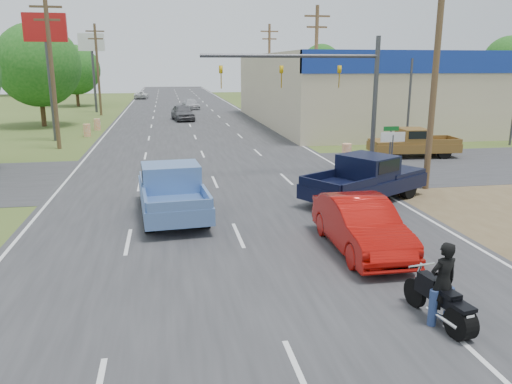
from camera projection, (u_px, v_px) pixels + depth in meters
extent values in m
plane|color=#415522|center=(301.00, 378.00, 9.11)|extent=(200.00, 200.00, 0.00)
cube|color=#2D2D30|center=(190.00, 126.00, 47.26)|extent=(15.00, 180.00, 0.02)
cube|color=#2D2D30|center=(211.00, 174.00, 26.28)|extent=(120.00, 10.00, 0.02)
cube|color=brown|center=(495.00, 204.00, 20.53)|extent=(8.00, 18.00, 0.01)
cube|color=#B7A88C|center=(498.00, 88.00, 51.94)|extent=(50.00, 28.00, 6.60)
cylinder|color=#4C3823|center=(435.00, 78.00, 21.91)|extent=(0.28, 0.28, 10.00)
cylinder|color=#4C3823|center=(316.00, 73.00, 39.07)|extent=(0.28, 0.28, 10.00)
cube|color=#4C3823|center=(317.00, 16.00, 38.04)|extent=(2.00, 0.14, 0.14)
cube|color=#4C3823|center=(317.00, 27.00, 38.24)|extent=(1.60, 0.14, 0.14)
cylinder|color=#4C3823|center=(269.00, 70.00, 56.24)|extent=(0.28, 0.28, 10.00)
cube|color=#4C3823|center=(269.00, 31.00, 55.21)|extent=(2.00, 0.14, 0.14)
cube|color=#4C3823|center=(269.00, 39.00, 55.41)|extent=(1.60, 0.14, 0.14)
cylinder|color=#4C3823|center=(52.00, 74.00, 32.95)|extent=(0.28, 0.28, 10.00)
cube|color=#4C3823|center=(46.00, 7.00, 31.92)|extent=(2.00, 0.14, 0.14)
cube|color=#4C3823|center=(47.00, 20.00, 32.12)|extent=(1.60, 0.14, 0.14)
cylinder|color=#4C3823|center=(98.00, 70.00, 55.85)|extent=(0.28, 0.28, 10.00)
cube|color=#4C3823|center=(95.00, 31.00, 54.81)|extent=(2.00, 0.14, 0.14)
cube|color=#4C3823|center=(95.00, 39.00, 55.01)|extent=(1.60, 0.14, 0.14)
cylinder|color=#422D19|center=(43.00, 109.00, 46.45)|extent=(0.44, 0.44, 3.24)
sphere|color=#184E16|center=(38.00, 65.00, 45.48)|extent=(7.56, 7.56, 7.56)
cylinder|color=#422D19|center=(77.00, 96.00, 69.27)|extent=(0.44, 0.44, 2.88)
sphere|color=#184E16|center=(75.00, 70.00, 68.40)|extent=(6.72, 6.72, 6.72)
cylinder|color=#422D19|center=(506.00, 88.00, 84.87)|extent=(0.44, 0.44, 3.60)
sphere|color=#184E16|center=(509.00, 61.00, 83.78)|extent=(8.40, 8.40, 8.40)
cylinder|color=#422D19|center=(320.00, 84.00, 104.45)|extent=(0.44, 0.44, 3.42)
sphere|color=#184E16|center=(321.00, 64.00, 103.42)|extent=(7.98, 7.98, 7.98)
cylinder|color=#422D19|center=(15.00, 85.00, 94.11)|extent=(0.44, 0.44, 3.78)
sphere|color=#184E16|center=(12.00, 60.00, 92.97)|extent=(8.82, 8.82, 8.82)
cylinder|color=orange|center=(406.00, 184.00, 21.81)|extent=(0.56, 0.56, 1.00)
cylinder|color=orange|center=(347.00, 152.00, 29.98)|extent=(0.56, 0.56, 1.00)
cylinder|color=orange|center=(87.00, 130.00, 39.96)|extent=(0.56, 0.56, 1.00)
cylinder|color=orange|center=(97.00, 125.00, 43.82)|extent=(0.56, 0.56, 1.00)
cylinder|color=#3F3F44|center=(50.00, 80.00, 36.72)|extent=(0.30, 0.30, 9.00)
cube|color=#B21414|center=(45.00, 27.00, 35.81)|extent=(3.00, 0.35, 2.00)
cylinder|color=#3F3F44|center=(94.00, 74.00, 59.61)|extent=(0.30, 0.30, 9.00)
cube|color=white|center=(91.00, 42.00, 58.70)|extent=(3.00, 0.35, 2.00)
cylinder|color=#3F3F44|center=(391.00, 160.00, 23.57)|extent=(0.08, 0.08, 2.40)
cube|color=white|center=(393.00, 137.00, 23.30)|extent=(1.20, 0.05, 0.45)
cylinder|color=#3F3F44|center=(390.00, 154.00, 25.11)|extent=(0.08, 0.08, 2.40)
cube|color=#0C591E|center=(391.00, 129.00, 24.79)|extent=(0.80, 0.04, 0.22)
cylinder|color=#3F3F44|center=(375.00, 106.00, 25.92)|extent=(0.24, 0.24, 7.00)
cylinder|color=#3F3F44|center=(291.00, 56.00, 24.53)|extent=(9.00, 0.18, 0.18)
imported|color=gold|center=(340.00, 65.00, 25.07)|extent=(0.18, 0.40, 1.10)
imported|color=gold|center=(281.00, 65.00, 24.56)|extent=(0.18, 0.40, 1.10)
imported|color=gold|center=(221.00, 65.00, 24.04)|extent=(0.18, 0.40, 1.10)
imported|color=#9B0B07|center=(361.00, 225.00, 15.21)|extent=(1.76, 4.95, 1.63)
cylinder|color=black|center=(461.00, 323.00, 10.36)|extent=(0.45, 0.74, 0.70)
cylinder|color=black|center=(415.00, 293.00, 11.76)|extent=(0.24, 0.71, 0.70)
cube|color=black|center=(437.00, 294.00, 11.01)|extent=(0.44, 1.29, 0.32)
cube|color=black|center=(430.00, 280.00, 11.20)|extent=(0.37, 0.62, 0.23)
cube|color=black|center=(447.00, 293.00, 10.68)|extent=(0.41, 0.62, 0.11)
cylinder|color=white|center=(422.00, 265.00, 11.43)|extent=(0.69, 0.16, 0.05)
cube|color=white|center=(470.00, 318.00, 10.09)|extent=(0.19, 0.05, 0.13)
imported|color=black|center=(443.00, 286.00, 10.81)|extent=(0.72, 0.54, 1.81)
cylinder|color=black|center=(145.00, 194.00, 20.34)|extent=(0.41, 0.94, 0.91)
cylinder|color=black|center=(191.00, 191.00, 20.81)|extent=(0.41, 0.94, 0.91)
cylinder|color=black|center=(149.00, 219.00, 17.00)|extent=(0.41, 0.94, 0.91)
cylinder|color=black|center=(205.00, 215.00, 17.47)|extent=(0.41, 0.94, 0.91)
cube|color=#5276B1|center=(172.00, 197.00, 18.84)|extent=(2.73, 6.09, 0.59)
cube|color=#5276B1|center=(168.00, 178.00, 20.42)|extent=(2.33, 2.41, 0.21)
cube|color=#5276B1|center=(171.00, 177.00, 18.76)|extent=(2.23, 1.93, 0.97)
cube|color=black|center=(171.00, 172.00, 18.72)|extent=(2.25, 1.58, 0.51)
cube|color=#5276B1|center=(180.00, 206.00, 16.01)|extent=(2.10, 0.25, 0.34)
cylinder|color=black|center=(371.00, 181.00, 22.73)|extent=(0.95, 0.75, 0.90)
cylinder|color=black|center=(408.00, 188.00, 21.35)|extent=(0.95, 0.75, 0.90)
cylinder|color=black|center=(320.00, 193.00, 20.49)|extent=(0.95, 0.75, 0.90)
cylinder|color=black|center=(357.00, 202.00, 19.11)|extent=(0.95, 0.75, 0.90)
cube|color=black|center=(365.00, 185.00, 20.86)|extent=(6.19, 4.94, 0.59)
cube|color=black|center=(390.00, 171.00, 21.89)|extent=(3.01, 2.98, 0.20)
cube|color=black|center=(368.00, 167.00, 20.74)|extent=(2.57, 2.68, 0.96)
cube|color=black|center=(368.00, 163.00, 20.70)|extent=(2.29, 2.54, 0.51)
cube|color=black|center=(319.00, 185.00, 18.92)|extent=(1.14, 1.83, 0.34)
cylinder|color=black|center=(393.00, 153.00, 30.05)|extent=(0.85, 0.37, 0.82)
cylinder|color=black|center=(383.00, 149.00, 31.72)|extent=(0.85, 0.37, 0.82)
cylinder|color=black|center=(444.00, 152.00, 30.35)|extent=(0.85, 0.37, 0.82)
cylinder|color=black|center=(432.00, 148.00, 32.02)|extent=(0.85, 0.37, 0.82)
cube|color=brown|center=(413.00, 147.00, 30.98)|extent=(5.51, 2.49, 0.54)
cube|color=brown|center=(389.00, 142.00, 30.75)|extent=(2.19, 2.12, 0.19)
cube|color=brown|center=(413.00, 136.00, 30.80)|extent=(1.76, 2.02, 0.88)
cube|color=black|center=(413.00, 133.00, 30.76)|extent=(1.44, 2.04, 0.46)
cube|color=brown|center=(454.00, 140.00, 31.13)|extent=(0.24, 1.90, 0.31)
imported|color=#525256|center=(183.00, 113.00, 51.47)|extent=(2.59, 5.01, 1.63)
imported|color=#B2B2B7|center=(191.00, 104.00, 65.01)|extent=(2.32, 4.60, 1.28)
imported|color=silver|center=(141.00, 95.00, 84.85)|extent=(2.32, 4.60, 1.25)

